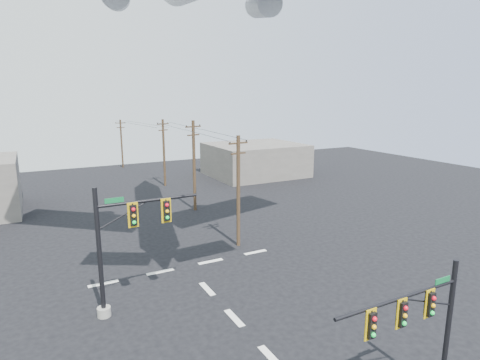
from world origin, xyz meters
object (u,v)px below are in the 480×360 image
utility_pole_b (194,164)px  utility_pole_d (122,143)px  signal_mast_near (424,331)px  utility_pole_c (164,151)px  signal_mast_far (122,247)px  utility_pole_a (238,189)px

utility_pole_b → utility_pole_d: (-1.53, 30.88, -0.81)m
signal_mast_near → utility_pole_b: bearing=85.3°
signal_mast_near → utility_pole_d: (1.07, 62.30, 0.87)m
signal_mast_near → utility_pole_d: bearing=89.0°
utility_pole_c → utility_pole_d: 17.68m
signal_mast_near → signal_mast_far: bearing=124.1°
utility_pole_b → utility_pole_c: bearing=70.1°
utility_pole_a → signal_mast_far: bearing=-159.9°
signal_mast_far → utility_pole_a: (10.88, 6.37, 0.85)m
utility_pole_d → signal_mast_near: bearing=-81.9°
signal_mast_near → utility_pole_a: bearing=84.4°
utility_pole_a → utility_pole_d: utility_pole_a is taller
signal_mast_near → utility_pole_c: 44.91m
utility_pole_d → utility_pole_a: bearing=-79.8°
signal_mast_near → utility_pole_c: (3.30, 44.77, 1.37)m
signal_mast_far → utility_pole_b: size_ratio=0.78×
utility_pole_a → utility_pole_d: size_ratio=1.12×
signal_mast_far → utility_pole_c: utility_pole_c is taller
utility_pole_b → signal_mast_far: bearing=-139.3°
signal_mast_far → utility_pole_d: utility_pole_d is taller
utility_pole_c → utility_pole_d: bearing=78.0°
signal_mast_near → utility_pole_a: size_ratio=0.69×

